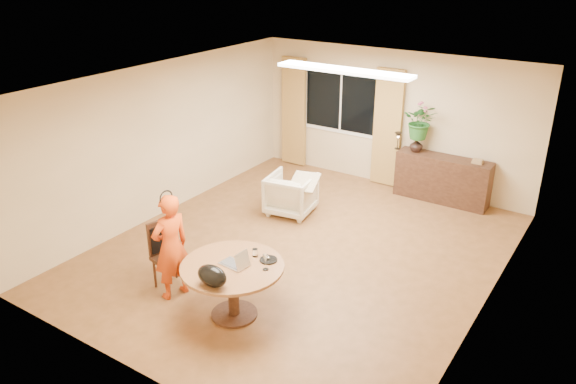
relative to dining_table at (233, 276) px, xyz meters
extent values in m
plane|color=brown|center=(-0.17, 1.85, -0.57)|extent=(6.50, 6.50, 0.00)
plane|color=white|center=(-0.17, 1.85, 2.03)|extent=(6.50, 6.50, 0.00)
plane|color=tan|center=(-0.17, 5.10, 0.73)|extent=(5.50, 0.00, 5.50)
plane|color=tan|center=(-2.92, 1.85, 0.73)|extent=(0.00, 6.50, 6.50)
plane|color=tan|center=(2.58, 1.85, 0.73)|extent=(0.00, 6.50, 6.50)
cube|color=white|center=(-1.27, 5.08, 0.93)|extent=(1.70, 0.02, 1.30)
cube|color=black|center=(-1.27, 5.07, 0.93)|extent=(1.55, 0.01, 1.15)
cube|color=white|center=(-1.27, 5.07, 0.93)|extent=(0.04, 0.01, 1.15)
cube|color=olive|center=(-2.32, 5.00, 0.58)|extent=(0.55, 0.08, 2.25)
cube|color=olive|center=(-0.22, 5.00, 0.58)|extent=(0.55, 0.08, 2.25)
cube|color=white|center=(-0.17, 3.05, 2.00)|extent=(2.20, 0.35, 0.05)
cylinder|color=brown|center=(0.00, 0.00, 0.13)|extent=(1.27, 1.27, 0.04)
cylinder|color=black|center=(0.00, 0.00, -0.23)|extent=(0.14, 0.14, 0.68)
cylinder|color=black|center=(0.00, 0.00, -0.56)|extent=(0.59, 0.59, 0.03)
imported|color=red|center=(-0.95, -0.08, 0.16)|extent=(0.60, 0.46, 1.46)
imported|color=beige|center=(-1.03, 2.91, -0.21)|extent=(0.87, 0.89, 0.71)
cube|color=black|center=(0.98, 4.86, -0.15)|extent=(1.69, 0.41, 0.85)
imported|color=black|center=(0.43, 4.86, 0.40)|extent=(0.26, 0.26, 0.25)
imported|color=#286024|center=(0.47, 4.86, 0.85)|extent=(0.70, 0.64, 0.66)
camera|label=1|loc=(3.80, -4.56, 3.69)|focal=35.00mm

